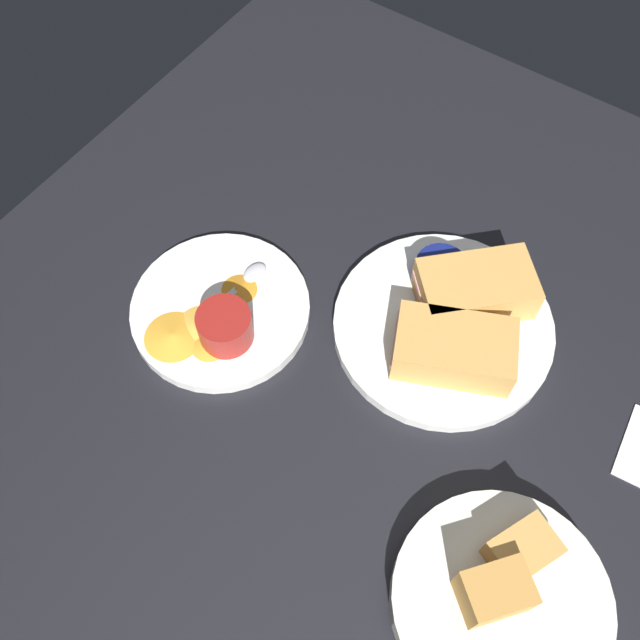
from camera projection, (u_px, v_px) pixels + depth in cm
name	position (u px, v px, depth cm)	size (l,w,h in cm)	color
ground_plane	(401.00, 393.00, 81.46)	(110.00, 110.00, 3.00)	black
plate_sandwich_main	(440.00, 325.00, 83.26)	(25.61, 25.61, 1.60)	white
sandwich_half_near	(454.00, 349.00, 78.08)	(14.98, 12.27, 4.80)	tan
sandwich_half_far	(475.00, 289.00, 81.97)	(14.61, 14.52, 4.80)	tan
ramekin_dark_sauce	(440.00, 272.00, 83.89)	(6.13, 6.13, 3.30)	navy
spoon_by_dark_ramekin	(444.00, 315.00, 82.57)	(7.13, 8.77, 0.80)	silver
plate_chips_companion	(221.00, 309.00, 84.32)	(21.12, 21.12, 1.60)	white
ramekin_light_gravy	(225.00, 326.00, 79.70)	(6.22, 6.22, 4.19)	maroon
spoon_by_gravy_ramekin	(247.00, 280.00, 85.03)	(2.70, 9.96, 0.80)	silver
plantain_chip_scatter	(197.00, 326.00, 81.94)	(11.44, 16.50, 0.60)	orange
bread_basket_rear	(501.00, 598.00, 67.07)	(20.78, 20.78, 7.97)	silver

